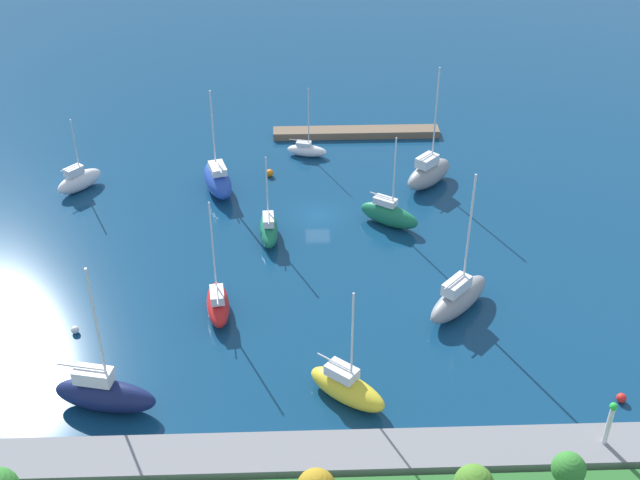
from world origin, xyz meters
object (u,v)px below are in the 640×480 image
object	(u,v)px
sailboat_blue_center_basin	(218,179)
sailboat_gray_lone_south	(459,297)
mooring_buoy_orange	(270,173)
sailboat_white_off_beacon	(307,150)
pier_dock	(356,132)
sailboat_green_west_end	(389,214)
sailboat_green_mid_basin	(269,228)
sailboat_navy_east_end	(104,393)
sailboat_gray_outer_mooring	(429,173)
park_tree_mideast	(568,469)
mooring_buoy_red	(621,398)
sailboat_red_lone_north	(218,303)
sailboat_yellow_by_breakwater	(347,387)
mooring_buoy_white	(75,330)
harbor_beacon	(610,420)
sailboat_white_inner_mooring	(79,180)

from	to	relation	value
sailboat_blue_center_basin	sailboat_gray_lone_south	world-z (taller)	sailboat_gray_lone_south
mooring_buoy_orange	sailboat_white_off_beacon	bearing A→B (deg)	-131.86
mooring_buoy_orange	pier_dock	bearing A→B (deg)	-136.60
sailboat_white_off_beacon	sailboat_green_west_end	bearing A→B (deg)	-48.92
sailboat_blue_center_basin	sailboat_green_mid_basin	xyz separation A→B (m)	(-5.60, 9.45, -0.28)
sailboat_navy_east_end	mooring_buoy_orange	world-z (taller)	sailboat_navy_east_end
sailboat_gray_outer_mooring	sailboat_gray_lone_south	distance (m)	21.94
pier_dock	sailboat_navy_east_end	size ratio (longest dim) A/B	1.55
sailboat_green_west_end	sailboat_blue_center_basin	world-z (taller)	sailboat_blue_center_basin
park_tree_mideast	sailboat_green_mid_basin	distance (m)	38.73
sailboat_gray_outer_mooring	sailboat_green_mid_basin	size ratio (longest dim) A/B	1.51
sailboat_white_off_beacon	sailboat_blue_center_basin	bearing A→B (deg)	-127.70
mooring_buoy_red	sailboat_navy_east_end	bearing A→B (deg)	-0.99
sailboat_green_mid_basin	sailboat_gray_lone_south	world-z (taller)	sailboat_gray_lone_south
sailboat_red_lone_north	sailboat_white_off_beacon	xyz separation A→B (m)	(-8.21, -28.85, -0.38)
sailboat_navy_east_end	sailboat_yellow_by_breakwater	xyz separation A→B (m)	(-17.96, -0.36, -0.34)
sailboat_gray_outer_mooring	mooring_buoy_white	xyz separation A→B (m)	(33.05, 23.74, -1.17)
harbor_beacon	mooring_buoy_orange	bearing A→B (deg)	-59.68
sailboat_yellow_by_breakwater	sailboat_gray_lone_south	bearing A→B (deg)	84.84
sailboat_blue_center_basin	mooring_buoy_red	world-z (taller)	sailboat_blue_center_basin
pier_dock	sailboat_gray_lone_south	bearing A→B (deg)	100.51
sailboat_green_west_end	mooring_buoy_orange	distance (m)	16.00
harbor_beacon	sailboat_green_west_end	size ratio (longest dim) A/B	0.38
sailboat_navy_east_end	mooring_buoy_red	world-z (taller)	sailboat_navy_east_end
pier_dock	sailboat_green_west_end	size ratio (longest dim) A/B	2.03
pier_dock	sailboat_white_inner_mooring	bearing A→B (deg)	21.36
sailboat_navy_east_end	park_tree_mideast	bearing A→B (deg)	-7.11
harbor_beacon	sailboat_green_west_end	distance (m)	32.68
mooring_buoy_white	sailboat_navy_east_end	bearing A→B (deg)	115.51
harbor_beacon	mooring_buoy_white	size ratio (longest dim) A/B	5.57
sailboat_yellow_by_breakwater	pier_dock	bearing A→B (deg)	124.69
sailboat_gray_outer_mooring	sailboat_navy_east_end	distance (m)	43.50
pier_dock	sailboat_white_inner_mooring	world-z (taller)	sailboat_white_inner_mooring
park_tree_mideast	sailboat_gray_outer_mooring	size ratio (longest dim) A/B	0.33
pier_dock	park_tree_mideast	bearing A→B (deg)	99.24
harbor_beacon	sailboat_green_mid_basin	size ratio (longest dim) A/B	0.42
sailboat_blue_center_basin	sailboat_green_mid_basin	bearing A→B (deg)	-165.61
harbor_beacon	sailboat_blue_center_basin	distance (m)	47.86
sailboat_yellow_by_breakwater	sailboat_gray_lone_south	distance (m)	14.51
pier_dock	sailboat_red_lone_north	distance (m)	36.77
harbor_beacon	mooring_buoy_red	xyz separation A→B (m)	(-3.16, -5.08, -3.02)
sailboat_gray_lone_south	sailboat_blue_center_basin	bearing A→B (deg)	89.48
sailboat_green_west_end	sailboat_navy_east_end	size ratio (longest dim) A/B	0.76
sailboat_yellow_by_breakwater	mooring_buoy_orange	xyz separation A→B (m)	(6.38, -34.73, -0.76)
sailboat_white_inner_mooring	harbor_beacon	bearing A→B (deg)	-89.26
sailboat_white_off_beacon	sailboat_yellow_by_breakwater	bearing A→B (deg)	-73.33
harbor_beacon	sailboat_blue_center_basin	bearing A→B (deg)	-52.16
sailboat_gray_outer_mooring	sailboat_navy_east_end	xyz separation A→B (m)	(28.83, 32.58, 0.01)
park_tree_mideast	sailboat_yellow_by_breakwater	distance (m)	17.50
sailboat_blue_center_basin	sailboat_gray_lone_south	size ratio (longest dim) A/B	0.86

